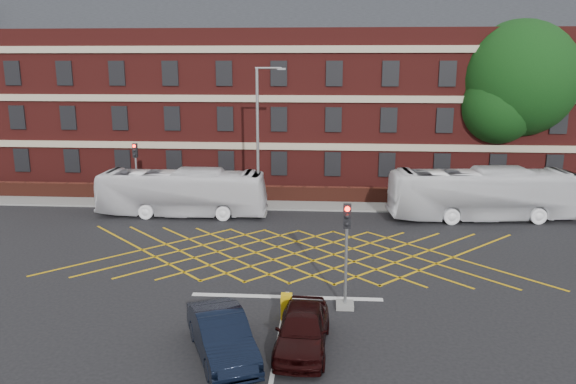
# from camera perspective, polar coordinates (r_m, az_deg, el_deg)

# --- Properties ---
(ground) EXTENTS (120.00, 120.00, 0.00)m
(ground) POSITION_cam_1_polar(r_m,az_deg,el_deg) (27.10, 0.41, -7.67)
(ground) COLOR black
(ground) RESTS_ON ground
(victorian_building) EXTENTS (51.00, 12.17, 20.40)m
(victorian_building) POSITION_cam_1_polar(r_m,az_deg,el_deg) (47.35, 2.48, 10.91)
(victorian_building) COLOR #521715
(victorian_building) RESTS_ON ground
(boundary_wall) EXTENTS (56.00, 0.50, 1.10)m
(boundary_wall) POSITION_cam_1_polar(r_m,az_deg,el_deg) (39.38, 1.63, -0.23)
(boundary_wall) COLOR #4C1D14
(boundary_wall) RESTS_ON ground
(far_pavement) EXTENTS (60.00, 3.00, 0.12)m
(far_pavement) POSITION_cam_1_polar(r_m,az_deg,el_deg) (38.53, 1.56, -1.28)
(far_pavement) COLOR slate
(far_pavement) RESTS_ON ground
(box_junction_hatching) EXTENTS (8.22, 8.22, 0.02)m
(box_junction_hatching) POSITION_cam_1_polar(r_m,az_deg,el_deg) (28.97, 0.66, -6.26)
(box_junction_hatching) COLOR #CC990C
(box_junction_hatching) RESTS_ON ground
(stop_line) EXTENTS (8.00, 0.30, 0.02)m
(stop_line) POSITION_cam_1_polar(r_m,az_deg,el_deg) (23.86, -0.15, -10.61)
(stop_line) COLOR silver
(stop_line) RESTS_ON ground
(centre_line) EXTENTS (0.15, 14.00, 0.02)m
(centre_line) POSITION_cam_1_polar(r_m,az_deg,el_deg) (18.12, -1.76, -18.85)
(centre_line) COLOR silver
(centre_line) RESTS_ON ground
(bus_left) EXTENTS (10.70, 2.55, 2.98)m
(bus_left) POSITION_cam_1_polar(r_m,az_deg,el_deg) (36.34, -10.71, -0.06)
(bus_left) COLOR white
(bus_left) RESTS_ON ground
(bus_right) EXTENTS (11.76, 3.75, 3.22)m
(bus_right) POSITION_cam_1_polar(r_m,az_deg,el_deg) (36.82, 19.17, -0.20)
(bus_right) COLOR white
(bus_right) RESTS_ON ground
(car_navy) EXTENTS (3.30, 4.85, 1.51)m
(car_navy) POSITION_cam_1_polar(r_m,az_deg,el_deg) (19.29, -6.73, -14.29)
(car_navy) COLOR black
(car_navy) RESTS_ON ground
(car_maroon) EXTENTS (1.93, 4.37, 1.46)m
(car_maroon) POSITION_cam_1_polar(r_m,az_deg,el_deg) (19.64, 1.48, -13.74)
(car_maroon) COLOR black
(car_maroon) RESTS_ON ground
(deciduous_tree) EXTENTS (8.43, 8.40, 12.63)m
(deciduous_tree) POSITION_cam_1_polar(r_m,az_deg,el_deg) (44.50, 22.29, 9.84)
(deciduous_tree) COLOR black
(deciduous_tree) RESTS_ON ground
(traffic_light_near) EXTENTS (0.70, 0.70, 4.27)m
(traffic_light_near) POSITION_cam_1_polar(r_m,az_deg,el_deg) (22.37, 5.90, -7.49)
(traffic_light_near) COLOR slate
(traffic_light_near) RESTS_ON ground
(traffic_light_far) EXTENTS (0.70, 0.70, 4.27)m
(traffic_light_far) POSITION_cam_1_polar(r_m,az_deg,el_deg) (39.53, -15.10, 1.17)
(traffic_light_far) COLOR slate
(traffic_light_far) RESTS_ON ground
(street_lamp) EXTENTS (2.25, 1.00, 9.31)m
(street_lamp) POSITION_cam_1_polar(r_m,az_deg,el_deg) (35.33, -2.96, 2.67)
(street_lamp) COLOR slate
(street_lamp) RESTS_ON ground
(direction_signs) EXTENTS (1.10, 0.16, 2.20)m
(direction_signs) POSITION_cam_1_polar(r_m,az_deg,el_deg) (40.60, -17.11, 0.79)
(direction_signs) COLOR gray
(direction_signs) RESTS_ON ground
(utility_cabinet) EXTENTS (0.42, 0.39, 1.00)m
(utility_cabinet) POSITION_cam_1_polar(r_m,az_deg,el_deg) (21.80, -0.16, -11.57)
(utility_cabinet) COLOR gold
(utility_cabinet) RESTS_ON ground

